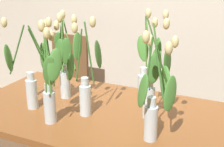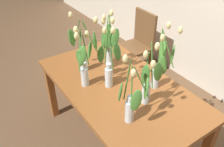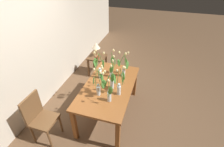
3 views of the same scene
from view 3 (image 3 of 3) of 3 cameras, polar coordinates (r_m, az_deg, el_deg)
name	(u,v)px [view 3 (image 3 of 3)]	position (r m, az deg, el deg)	size (l,w,h in m)	color
ground_plane	(109,113)	(3.70, -1.01, -13.13)	(18.00, 18.00, 0.00)	brown
room_wall_rear	(33,46)	(3.58, -25.21, 8.40)	(9.00, 0.10, 2.70)	beige
dining_table	(109,89)	(3.25, -1.12, -5.41)	(1.60, 0.90, 0.74)	brown
tulip_vase_0	(108,91)	(2.75, -1.43, -5.99)	(0.25, 0.24, 0.55)	silver
tulip_vase_1	(112,68)	(3.34, 0.01, 1.75)	(0.15, 0.14, 0.58)	silver
tulip_vase_2	(99,68)	(3.31, -4.37, 1.77)	(0.22, 0.23, 0.58)	silver
tulip_vase_3	(99,84)	(2.87, -4.39, -3.39)	(0.23, 0.18, 0.57)	silver
tulip_vase_4	(120,84)	(2.89, 2.63, -3.55)	(0.19, 0.20, 0.58)	silver
tulip_vase_5	(112,80)	(3.03, 0.01, -2.12)	(0.18, 0.16, 0.58)	silver
tulip_vase_6	(124,67)	(3.36, 4.02, 2.05)	(0.20, 0.25, 0.56)	silver
dining_chair	(39,116)	(3.19, -23.34, -13.06)	(0.41, 0.41, 0.93)	brown
side_table	(97,60)	(4.62, -4.98, 4.49)	(0.44, 0.44, 0.55)	brown
table_lamp	(96,46)	(4.44, -5.44, 9.34)	(0.22, 0.22, 0.40)	olive
pillar_candle	(98,57)	(4.45, -4.80, 5.52)	(0.06, 0.06, 0.07)	#B72D23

